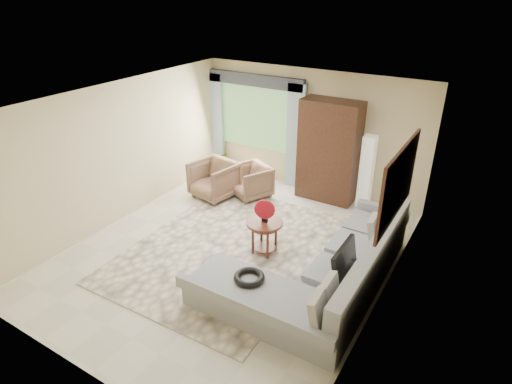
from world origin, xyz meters
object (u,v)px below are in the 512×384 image
Objects in this scene: tv_screen at (344,261)px; armoire at (329,151)px; sectional_sofa at (327,277)px; potted_plant at (222,162)px; armchair_right at (250,181)px; floor_lamp at (366,172)px; armchair_left at (214,180)px; coffee_table at (264,237)px.

armoire is at bearing 116.56° from tv_screen.
sectional_sofa is 4.83m from potted_plant.
armchair_right is 2.39m from floor_lamp.
armchair_left reaches higher than potted_plant.
tv_screen is 0.97× the size of armchair_right.
tv_screen is 3.68m from armchair_right.
tv_screen is at bearing -77.12° from floor_lamp.
tv_screen is 0.86× the size of armchair_left.
sectional_sofa is 6.29× the size of potted_plant.
floor_lamp is at bearing 1.73° from potted_plant.
armoire is (1.41, 0.77, 0.70)m from armchair_right.
coffee_table is 0.71× the size of armchair_left.
sectional_sofa is at bearing -11.44° from armchair_right.
sectional_sofa is 4.01× the size of armchair_left.
armchair_right is (-2.91, 2.23, -0.37)m from tv_screen.
coffee_table is at bearing -24.50° from armchair_right.
sectional_sofa is at bearing -66.94° from armoire.
armchair_right is at bearing -151.31° from armoire.
coffee_table is at bearing -22.01° from armchair_left.
tv_screen reaches higher than armchair_right.
tv_screen reaches higher than potted_plant.
armchair_left is at bearing -61.97° from potted_plant.
armoire is at bearing -175.71° from floor_lamp.
potted_plant is at bearing 144.64° from tv_screen.
potted_plant is at bearing 129.01° from armchair_left.
armoire reaches higher than armchair_right.
floor_lamp reaches higher than coffee_table.
tv_screen is at bearing -21.13° from sectional_sofa.
coffee_table is 2.37m from armchair_left.
coffee_table is 0.41× the size of floor_lamp.
armoire reaches higher than floor_lamp.
floor_lamp is at bearing 102.88° from tv_screen.
coffee_table is 2.59m from armoire.
coffee_table is 2.72m from floor_lamp.
sectional_sofa is 4.54× the size of armchair_right.
sectional_sofa reaches higher than armchair_right.
tv_screen reaches higher than coffee_table.
tv_screen is 4.00m from armchair_left.
floor_lamp is (0.80, 0.06, -0.30)m from armoire.
armchair_right reaches higher than potted_plant.
coffee_table is 2.17m from armchair_right.
floor_lamp reaches higher than armchair_right.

